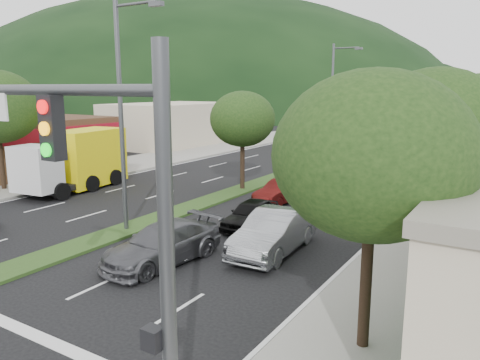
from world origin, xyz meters
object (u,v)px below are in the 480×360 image
Objects in this scene: tree_r_a at (373,156)px; motorhome at (421,144)px; traffic_signal at (89,195)px; car_queue_a at (251,214)px; sedan_silver at (274,232)px; streetlight_mid at (334,96)px; car_queue_d at (336,176)px; tree_med_near at (242,119)px; tree_med_far at (369,100)px; tree_r_b at (436,123)px; tree_r_c at (463,119)px; car_queue_e at (330,162)px; box_truck at (78,162)px; car_queue_c at (282,191)px; car_queue_b at (163,244)px; streetlight_near at (124,105)px.

tree_r_a reaches higher than motorhome.
car_queue_a is at bearing 109.25° from traffic_signal.
motorhome is at bearing 84.91° from sedan_silver.
car_queue_d is (4.38, -10.76, -4.91)m from streetlight_mid.
tree_med_near is 26.01m from tree_med_far.
car_queue_a is at bearing -55.80° from tree_med_near.
tree_r_b is at bearing -58.59° from car_queue_d.
motorhome reaches higher than car_queue_d.
tree_r_a is 1.02× the size of tree_r_c.
streetlight_mid reaches higher than motorhome.
car_queue_e is 0.43× the size of motorhome.
traffic_signal is at bearing 133.44° from box_truck.
tree_r_b is 1.72× the size of car_queue_e.
streetlight_mid is 7.83m from car_queue_e.
tree_r_a is 28.98m from motorhome.
tree_r_b reaches higher than tree_med_far.
car_queue_e is at bearing 94.78° from car_queue_a.
box_truck is at bearing -157.03° from car_queue_c.
box_truck is at bearing -161.22° from tree_r_c.
tree_r_a reaches higher than car_queue_b.
traffic_signal is 46.43m from tree_med_far.
streetlight_mid reaches higher than car_queue_b.
tree_r_c is at bearing -42.51° from car_queue_e.
traffic_signal is 13.03m from streetlight_near.
streetlight_mid reaches higher than tree_r_c.
streetlight_near is 1.00× the size of streetlight_mid.
sedan_silver reaches higher than car_queue_c.
car_queue_c is at bearing 124.35° from tree_r_a.
car_queue_a is at bearing -174.81° from tree_r_b.
streetlight_mid is (-11.79, 21.00, 0.55)m from tree_r_b.
box_truck is at bearing 177.65° from tree_r_b.
tree_med_near is (-12.00, -2.00, -0.32)m from tree_r_c.
tree_med_far reaches higher than car_queue_b.
tree_r_a is 8.00m from tree_r_b.
traffic_signal is at bearing -78.78° from tree_med_far.
tree_r_c is at bearing 66.88° from car_queue_b.
car_queue_d is at bearing 42.71° from tree_med_near.
tree_r_a is at bearing -47.58° from sedan_silver.
car_queue_c is at bearing -156.41° from tree_r_c.
box_truck is at bearing 170.09° from car_queue_a.
tree_r_c is 0.69× the size of motorhome.
car_queue_d is (0.05, 10.92, 0.02)m from car_queue_a.
car_queue_e is 0.52× the size of box_truck.
box_truck is 25.82m from motorhome.
motorhome is at bearing 83.13° from car_queue_c.
car_queue_c is (3.37, -16.68, -4.94)m from streetlight_mid.
tree_r_b is 1.82× the size of car_queue_a.
tree_r_b is 18.61m from car_queue_e.
tree_med_far is at bearing -114.07° from box_truck.
motorhome is (3.79, 26.61, 1.17)m from car_queue_b.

